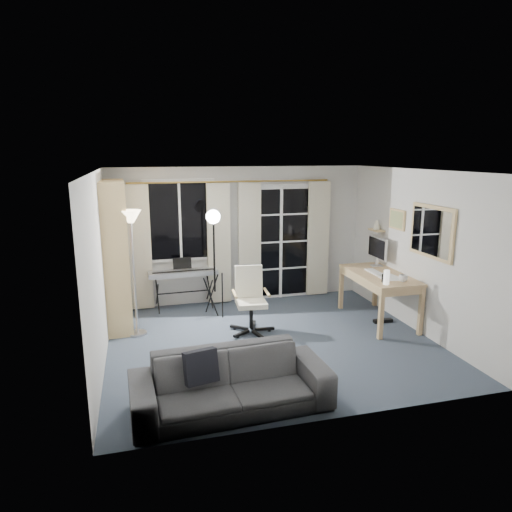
{
  "coord_description": "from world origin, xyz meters",
  "views": [
    {
      "loc": [
        -1.75,
        -5.8,
        2.63
      ],
      "look_at": [
        -0.14,
        0.35,
        1.19
      ],
      "focal_mm": 32.0,
      "sensor_mm": 36.0,
      "label": 1
    }
  ],
  "objects_px": {
    "torchiere_lamp": "(132,236)",
    "mug": "(403,277)",
    "sofa": "(231,373)",
    "studio_light": "(214,229)",
    "desk": "(379,279)",
    "monitor": "(377,249)",
    "bookshelf": "(114,260)",
    "keyboard_piano": "(183,274)",
    "office_chair": "(250,293)"
  },
  "relations": [
    {
      "from": "keyboard_piano",
      "to": "desk",
      "type": "distance_m",
      "value": 3.21
    },
    {
      "from": "studio_light",
      "to": "desk",
      "type": "height_order",
      "value": "studio_light"
    },
    {
      "from": "torchiere_lamp",
      "to": "mug",
      "type": "xyz_separation_m",
      "value": [
        3.82,
        -0.89,
        -0.64
      ]
    },
    {
      "from": "bookshelf",
      "to": "keyboard_piano",
      "type": "xyz_separation_m",
      "value": [
        1.08,
        0.51,
        -0.43
      ]
    },
    {
      "from": "keyboard_piano",
      "to": "studio_light",
      "type": "distance_m",
      "value": 1.04
    },
    {
      "from": "torchiere_lamp",
      "to": "office_chair",
      "type": "bearing_deg",
      "value": -8.6
    },
    {
      "from": "mug",
      "to": "desk",
      "type": "bearing_deg",
      "value": 101.31
    },
    {
      "from": "bookshelf",
      "to": "studio_light",
      "type": "xyz_separation_m",
      "value": [
        1.54,
        0.06,
        0.4
      ]
    },
    {
      "from": "office_chair",
      "to": "desk",
      "type": "xyz_separation_m",
      "value": [
        2.06,
        -0.14,
        0.1
      ]
    },
    {
      "from": "monitor",
      "to": "sofa",
      "type": "bearing_deg",
      "value": -140.32
    },
    {
      "from": "bookshelf",
      "to": "monitor",
      "type": "relative_size",
      "value": 3.98
    },
    {
      "from": "monitor",
      "to": "sofa",
      "type": "distance_m",
      "value": 3.88
    },
    {
      "from": "studio_light",
      "to": "office_chair",
      "type": "relative_size",
      "value": 1.84
    },
    {
      "from": "office_chair",
      "to": "monitor",
      "type": "distance_m",
      "value": 2.34
    },
    {
      "from": "keyboard_piano",
      "to": "office_chair",
      "type": "relative_size",
      "value": 1.18
    },
    {
      "from": "office_chair",
      "to": "sofa",
      "type": "distance_m",
      "value": 2.2
    },
    {
      "from": "monitor",
      "to": "mug",
      "type": "height_order",
      "value": "monitor"
    },
    {
      "from": "desk",
      "to": "mug",
      "type": "distance_m",
      "value": 0.53
    },
    {
      "from": "mug",
      "to": "office_chair",
      "type": "bearing_deg",
      "value": 163.52
    },
    {
      "from": "desk",
      "to": "sofa",
      "type": "relative_size",
      "value": 0.71
    },
    {
      "from": "office_chair",
      "to": "mug",
      "type": "xyz_separation_m",
      "value": [
        2.16,
        -0.64,
        0.26
      ]
    },
    {
      "from": "desk",
      "to": "mug",
      "type": "height_order",
      "value": "mug"
    },
    {
      "from": "torchiere_lamp",
      "to": "studio_light",
      "type": "distance_m",
      "value": 1.33
    },
    {
      "from": "bookshelf",
      "to": "desk",
      "type": "height_order",
      "value": "bookshelf"
    },
    {
      "from": "office_chair",
      "to": "monitor",
      "type": "relative_size",
      "value": 1.75
    },
    {
      "from": "bookshelf",
      "to": "office_chair",
      "type": "xyz_separation_m",
      "value": [
        1.94,
        -0.66,
        -0.48
      ]
    },
    {
      "from": "office_chair",
      "to": "monitor",
      "type": "bearing_deg",
      "value": 12.24
    },
    {
      "from": "bookshelf",
      "to": "studio_light",
      "type": "height_order",
      "value": "bookshelf"
    },
    {
      "from": "sofa",
      "to": "studio_light",
      "type": "bearing_deg",
      "value": 80.97
    },
    {
      "from": "mug",
      "to": "bookshelf",
      "type": "bearing_deg",
      "value": 162.49
    },
    {
      "from": "studio_light",
      "to": "mug",
      "type": "distance_m",
      "value": 2.97
    },
    {
      "from": "studio_light",
      "to": "desk",
      "type": "distance_m",
      "value": 2.73
    },
    {
      "from": "torchiere_lamp",
      "to": "mug",
      "type": "bearing_deg",
      "value": -13.13
    },
    {
      "from": "sofa",
      "to": "bookshelf",
      "type": "bearing_deg",
      "value": 111.46
    },
    {
      "from": "monitor",
      "to": "mug",
      "type": "distance_m",
      "value": 0.98
    },
    {
      "from": "torchiere_lamp",
      "to": "mug",
      "type": "distance_m",
      "value": 3.97
    },
    {
      "from": "desk",
      "to": "mug",
      "type": "xyz_separation_m",
      "value": [
        0.1,
        -0.5,
        0.16
      ]
    },
    {
      "from": "studio_light",
      "to": "monitor",
      "type": "bearing_deg",
      "value": 2.11
    },
    {
      "from": "bookshelf",
      "to": "sofa",
      "type": "xyz_separation_m",
      "value": [
        1.22,
        -2.73,
        -0.66
      ]
    },
    {
      "from": "bookshelf",
      "to": "studio_light",
      "type": "bearing_deg",
      "value": 0.1
    },
    {
      "from": "desk",
      "to": "mug",
      "type": "bearing_deg",
      "value": -77.67
    },
    {
      "from": "bookshelf",
      "to": "monitor",
      "type": "distance_m",
      "value": 4.22
    },
    {
      "from": "keyboard_piano",
      "to": "sofa",
      "type": "xyz_separation_m",
      "value": [
        0.15,
        -3.25,
        -0.23
      ]
    },
    {
      "from": "bookshelf",
      "to": "torchiere_lamp",
      "type": "distance_m",
      "value": 0.65
    },
    {
      "from": "office_chair",
      "to": "studio_light",
      "type": "bearing_deg",
      "value": 124.17
    },
    {
      "from": "bookshelf",
      "to": "office_chair",
      "type": "height_order",
      "value": "bookshelf"
    },
    {
      "from": "torchiere_lamp",
      "to": "sofa",
      "type": "bearing_deg",
      "value": -68.11
    },
    {
      "from": "keyboard_piano",
      "to": "studio_light",
      "type": "height_order",
      "value": "studio_light"
    },
    {
      "from": "keyboard_piano",
      "to": "studio_light",
      "type": "relative_size",
      "value": 0.64
    },
    {
      "from": "keyboard_piano",
      "to": "monitor",
      "type": "bearing_deg",
      "value": -17.24
    }
  ]
}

